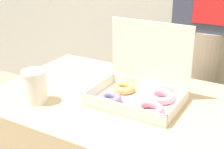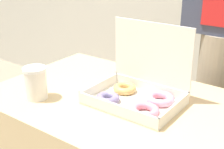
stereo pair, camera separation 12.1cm
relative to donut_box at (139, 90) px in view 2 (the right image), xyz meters
name	(u,v)px [view 2 (the right image)]	position (x,y,z in m)	size (l,w,h in m)	color
donut_box	(139,90)	(0.00, 0.00, 0.00)	(0.34, 0.26, 0.29)	silver
coffee_cup	(36,83)	(-0.34, -0.21, 0.02)	(0.09, 0.09, 0.13)	silver
person_customer	(224,28)	(0.14, 0.52, 0.16)	(0.36, 0.20, 1.73)	gray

